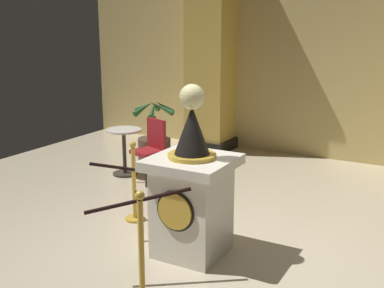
% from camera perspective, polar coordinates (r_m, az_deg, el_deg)
% --- Properties ---
extents(ground_plane, '(10.01, 10.01, 0.00)m').
position_cam_1_polar(ground_plane, '(5.26, 3.68, -12.50)').
color(ground_plane, beige).
extents(back_wall, '(10.01, 0.16, 4.14)m').
position_cam_1_polar(back_wall, '(8.75, 16.22, 11.70)').
color(back_wall, tan).
rests_on(back_wall, ground_plane).
extents(pedestal_clock, '(0.82, 0.82, 1.78)m').
position_cam_1_polar(pedestal_clock, '(4.94, -0.02, -5.74)').
color(pedestal_clock, silver).
rests_on(pedestal_clock, ground_plane).
extents(stanchion_near, '(0.24, 0.24, 0.99)m').
position_cam_1_polar(stanchion_near, '(5.93, -6.83, -5.80)').
color(stanchion_near, gold).
rests_on(stanchion_near, ground_plane).
extents(stanchion_far, '(0.24, 0.24, 1.06)m').
position_cam_1_polar(stanchion_far, '(4.15, -5.95, -14.45)').
color(stanchion_far, gold).
rests_on(stanchion_far, ground_plane).
extents(velvet_rope, '(1.38, 1.39, 0.22)m').
position_cam_1_polar(velvet_rope, '(4.87, -6.61, -4.71)').
color(velvet_rope, black).
extents(column_left, '(0.91, 0.91, 3.98)m').
position_cam_1_polar(column_left, '(9.09, 2.30, 11.69)').
color(column_left, black).
rests_on(column_left, ground_plane).
extents(potted_palm_left, '(0.79, 0.72, 1.11)m').
position_cam_1_polar(potted_palm_left, '(8.46, -4.48, 0.12)').
color(potted_palm_left, '#4C3828').
rests_on(potted_palm_left, ground_plane).
extents(cafe_table, '(0.56, 0.56, 0.74)m').
position_cam_1_polar(cafe_table, '(7.69, -8.02, -0.22)').
color(cafe_table, '#332D28').
rests_on(cafe_table, ground_plane).
extents(cafe_chair_red, '(0.51, 0.51, 0.96)m').
position_cam_1_polar(cafe_chair_red, '(7.27, -4.80, -0.12)').
color(cafe_chair_red, black).
rests_on(cafe_chair_red, ground_plane).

